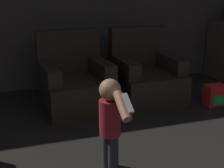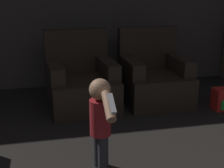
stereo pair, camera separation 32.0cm
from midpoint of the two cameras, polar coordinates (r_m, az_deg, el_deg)
armchair_left at (r=3.93m, az=-3.38°, el=0.36°), size 0.87×0.90×0.95m
armchair_right at (r=4.18m, az=9.75°, el=1.17°), size 0.82×0.86×0.95m
person_toddler at (r=2.51m, az=1.55°, el=-6.24°), size 0.17×0.54×0.79m
toy_backpack at (r=4.16m, az=21.92°, el=-2.62°), size 0.27×0.21×0.27m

